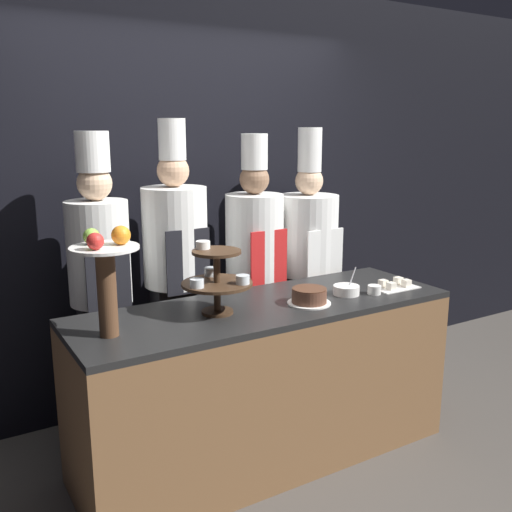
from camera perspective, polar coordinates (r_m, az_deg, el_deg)
The scene contains 13 objects.
ground_plane at distance 3.26m, azimuth 4.36°, elevation -21.98°, with size 14.00×14.00×0.00m, color #47423D.
wall_back at distance 3.87m, azimuth -6.87°, elevation 5.92°, with size 10.00×0.06×2.80m.
buffet_counter at distance 3.28m, azimuth 0.92°, elevation -12.48°, with size 2.12×0.69×0.91m.
tiered_stand at distance 2.92m, azimuth -3.99°, elevation -2.13°, with size 0.37×0.37×0.37m.
fruit_pedestal at distance 2.65m, azimuth -14.77°, elevation -1.27°, with size 0.31×0.31×0.51m.
cake_round at distance 3.12m, azimuth 5.34°, elevation -4.03°, with size 0.24×0.24×0.09m.
cup_white at distance 3.36m, azimuth 11.75°, elevation -3.33°, with size 0.08×0.08×0.05m.
cake_square_tray at distance 3.52m, azimuth 13.70°, elevation -2.85°, with size 0.28×0.17×0.05m.
serving_bowl_near at distance 3.32m, azimuth 9.02°, elevation -3.37°, with size 0.15×0.15×0.16m.
chef_left at distance 3.34m, azimuth -15.29°, elevation -2.13°, with size 0.35×0.35×1.84m.
chef_center_left at distance 3.48m, azimuth -7.99°, elevation -0.99°, with size 0.39×0.39×1.90m.
chef_center_right at distance 3.74m, azimuth -0.15°, elevation -0.58°, with size 0.38×0.38×1.82m.
chef_right at distance 3.97m, azimuth 5.19°, elevation -0.17°, with size 0.41×0.41×1.85m.
Camera 1 is at (-1.57, -2.17, 1.85)m, focal length 40.00 mm.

